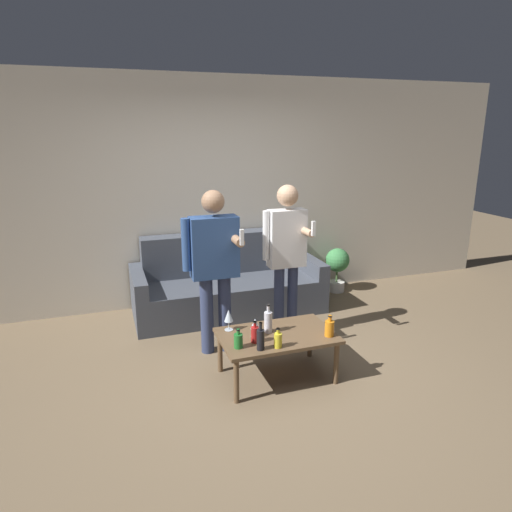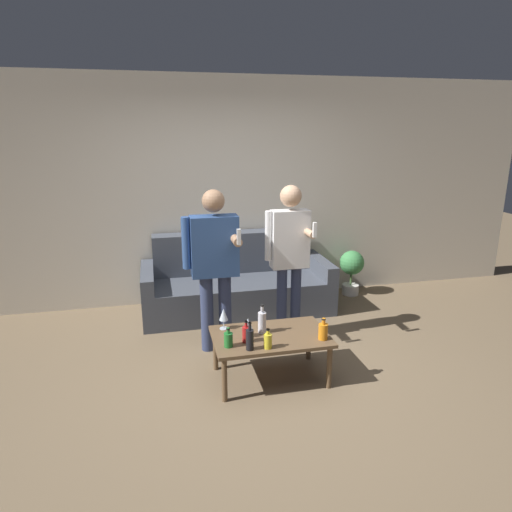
{
  "view_description": "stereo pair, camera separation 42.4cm",
  "coord_description": "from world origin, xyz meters",
  "px_view_note": "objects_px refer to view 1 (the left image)",
  "views": [
    {
      "loc": [
        -1.26,
        -3.2,
        2.1
      ],
      "look_at": [
        0.06,
        0.67,
        0.95
      ],
      "focal_mm": 32.0,
      "sensor_mm": 36.0,
      "label": 1
    },
    {
      "loc": [
        -0.85,
        -3.31,
        2.1
      ],
      "look_at": [
        0.06,
        0.67,
        0.95
      ],
      "focal_mm": 32.0,
      "sensor_mm": 36.0,
      "label": 2
    }
  ],
  "objects_px": {
    "coffee_table": "(277,339)",
    "person_standing_left": "(214,261)",
    "person_standing_right": "(286,249)",
    "bottle_orange": "(255,334)",
    "couch": "(227,285)"
  },
  "relations": [
    {
      "from": "coffee_table",
      "to": "person_standing_left",
      "type": "distance_m",
      "value": 0.93
    },
    {
      "from": "person_standing_left",
      "to": "person_standing_right",
      "type": "distance_m",
      "value": 0.76
    },
    {
      "from": "bottle_orange",
      "to": "person_standing_left",
      "type": "relative_size",
      "value": 0.12
    },
    {
      "from": "coffee_table",
      "to": "person_standing_right",
      "type": "distance_m",
      "value": 1.01
    },
    {
      "from": "bottle_orange",
      "to": "person_standing_right",
      "type": "xyz_separation_m",
      "value": [
        0.61,
        0.82,
        0.46
      ]
    },
    {
      "from": "person_standing_left",
      "to": "person_standing_right",
      "type": "xyz_separation_m",
      "value": [
        0.76,
        0.08,
        0.03
      ]
    },
    {
      "from": "coffee_table",
      "to": "person_standing_left",
      "type": "bearing_deg",
      "value": 119.95
    },
    {
      "from": "bottle_orange",
      "to": "person_standing_left",
      "type": "xyz_separation_m",
      "value": [
        -0.15,
        0.74,
        0.43
      ]
    },
    {
      "from": "couch",
      "to": "bottle_orange",
      "type": "bearing_deg",
      "value": -97.74
    },
    {
      "from": "person_standing_left",
      "to": "person_standing_right",
      "type": "relative_size",
      "value": 0.99
    },
    {
      "from": "couch",
      "to": "coffee_table",
      "type": "xyz_separation_m",
      "value": [
        -0.01,
        -1.64,
        0.05
      ]
    },
    {
      "from": "coffee_table",
      "to": "bottle_orange",
      "type": "xyz_separation_m",
      "value": [
        -0.23,
        -0.08,
        0.12
      ]
    },
    {
      "from": "person_standing_right",
      "to": "coffee_table",
      "type": "bearing_deg",
      "value": -117.3
    },
    {
      "from": "coffee_table",
      "to": "person_standing_right",
      "type": "bearing_deg",
      "value": 62.7
    },
    {
      "from": "person_standing_left",
      "to": "person_standing_right",
      "type": "bearing_deg",
      "value": 6.29
    }
  ]
}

